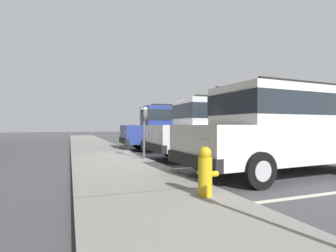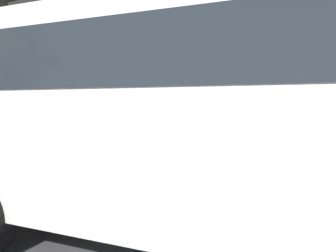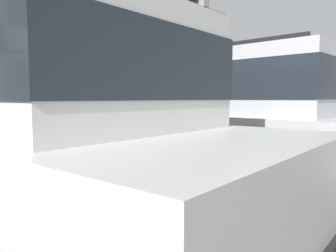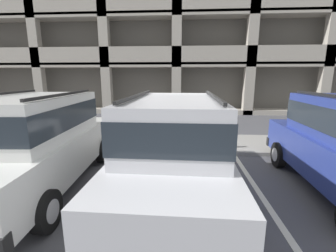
# 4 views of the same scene
# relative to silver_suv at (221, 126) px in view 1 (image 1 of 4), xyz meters

# --- Properties ---
(ground_plane) EXTENTS (80.00, 80.00, 0.10)m
(ground_plane) POSITION_rel_silver_suv_xyz_m (0.18, 2.33, -1.14)
(ground_plane) COLOR #4C4C51
(sidewalk) EXTENTS (40.00, 2.20, 0.12)m
(sidewalk) POSITION_rel_silver_suv_xyz_m (0.18, 3.63, -1.03)
(sidewalk) COLOR gray
(sidewalk) RESTS_ON ground_plane
(parking_stall_lines) EXTENTS (12.70, 4.80, 0.01)m
(parking_stall_lines) POSITION_rel_silver_suv_xyz_m (1.76, 0.93, -1.08)
(parking_stall_lines) COLOR silver
(parking_stall_lines) RESTS_ON ground_plane
(silver_suv) EXTENTS (2.08, 4.81, 2.03)m
(silver_suv) POSITION_rel_silver_suv_xyz_m (0.00, 0.00, 0.00)
(silver_suv) COLOR silver
(silver_suv) RESTS_ON ground_plane
(red_sedan) EXTENTS (2.21, 4.88, 2.03)m
(red_sedan) POSITION_rel_silver_suv_xyz_m (-2.90, 0.24, 0.00)
(red_sedan) COLOR silver
(red_sedan) RESTS_ON ground_plane
(dark_hatchback) EXTENTS (2.15, 4.85, 2.03)m
(dark_hatchback) POSITION_rel_silver_suv_xyz_m (3.56, 0.24, 0.00)
(dark_hatchback) COLOR navy
(dark_hatchback) RESTS_ON ground_plane
(parking_meter_near) EXTENTS (0.35, 0.12, 1.54)m
(parking_meter_near) POSITION_rel_silver_suv_xyz_m (0.01, 2.68, 0.18)
(parking_meter_near) COLOR #595B60
(parking_meter_near) RESTS_ON sidewalk
(fire_hydrant) EXTENTS (0.30, 0.30, 0.70)m
(fire_hydrant) POSITION_rel_silver_suv_xyz_m (-4.33, 2.97, -0.62)
(fire_hydrant) COLOR gold
(fire_hydrant) RESTS_ON sidewalk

